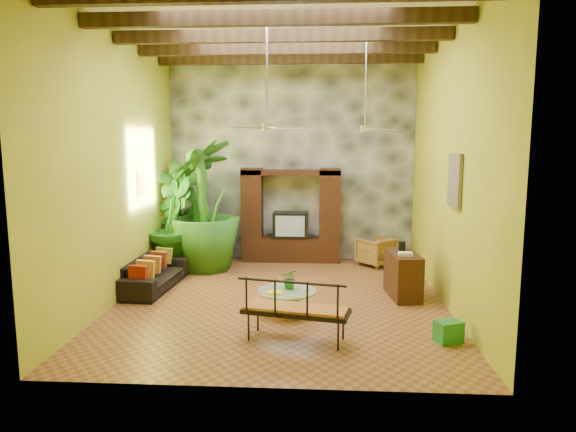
# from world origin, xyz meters

# --- Properties ---
(ground) EXTENTS (7.00, 7.00, 0.00)m
(ground) POSITION_xyz_m (0.00, 0.00, 0.00)
(ground) COLOR brown
(ground) RESTS_ON ground
(ceiling) EXTENTS (6.00, 7.00, 0.02)m
(ceiling) POSITION_xyz_m (0.00, 0.00, 5.00)
(ceiling) COLOR silver
(ceiling) RESTS_ON back_wall
(back_wall) EXTENTS (6.00, 0.02, 5.00)m
(back_wall) POSITION_xyz_m (0.00, 3.50, 2.50)
(back_wall) COLOR #A6A425
(back_wall) RESTS_ON ground
(left_wall) EXTENTS (0.02, 7.00, 5.00)m
(left_wall) POSITION_xyz_m (-3.00, 0.00, 2.50)
(left_wall) COLOR #A6A425
(left_wall) RESTS_ON ground
(right_wall) EXTENTS (0.02, 7.00, 5.00)m
(right_wall) POSITION_xyz_m (3.00, 0.00, 2.50)
(right_wall) COLOR #A6A425
(right_wall) RESTS_ON ground
(stone_accent_wall) EXTENTS (5.98, 0.10, 4.98)m
(stone_accent_wall) POSITION_xyz_m (0.00, 3.44, 2.50)
(stone_accent_wall) COLOR #3A3E42
(stone_accent_wall) RESTS_ON ground
(ceiling_beams) EXTENTS (5.95, 5.36, 0.22)m
(ceiling_beams) POSITION_xyz_m (0.00, 0.00, 4.78)
(ceiling_beams) COLOR #31210F
(ceiling_beams) RESTS_ON ceiling
(entertainment_center) EXTENTS (2.40, 0.55, 2.30)m
(entertainment_center) POSITION_xyz_m (0.00, 3.14, 0.97)
(entertainment_center) COLOR black
(entertainment_center) RESTS_ON ground
(ceiling_fan_front) EXTENTS (1.28, 1.28, 1.86)m
(ceiling_fan_front) POSITION_xyz_m (-0.20, -0.40, 3.40)
(ceiling_fan_front) COLOR #BCBCC1
(ceiling_fan_front) RESTS_ON ceiling
(ceiling_fan_back) EXTENTS (1.28, 1.28, 1.86)m
(ceiling_fan_back) POSITION_xyz_m (1.60, 1.20, 3.40)
(ceiling_fan_back) COLOR #BCBCC1
(ceiling_fan_back) RESTS_ON ceiling
(wall_art_mask) EXTENTS (0.06, 0.32, 0.55)m
(wall_art_mask) POSITION_xyz_m (-2.96, 1.00, 2.10)
(wall_art_mask) COLOR orange
(wall_art_mask) RESTS_ON left_wall
(wall_art_painting) EXTENTS (0.06, 0.70, 0.90)m
(wall_art_painting) POSITION_xyz_m (2.96, -0.60, 2.30)
(wall_art_painting) COLOR navy
(wall_art_painting) RESTS_ON right_wall
(sofa) EXTENTS (0.94, 2.13, 0.61)m
(sofa) POSITION_xyz_m (-2.65, 0.57, 0.30)
(sofa) COLOR black
(sofa) RESTS_ON ground
(wicker_armchair) EXTENTS (1.04, 1.04, 0.68)m
(wicker_armchair) POSITION_xyz_m (2.06, 2.82, 0.34)
(wicker_armchair) COLOR brown
(wicker_armchair) RESTS_ON ground
(tall_plant_a) EXTENTS (1.62, 1.47, 2.54)m
(tall_plant_a) POSITION_xyz_m (-2.61, 2.54, 1.27)
(tall_plant_a) COLOR #286A1B
(tall_plant_a) RESTS_ON ground
(tall_plant_b) EXTENTS (1.19, 1.36, 2.16)m
(tall_plant_b) POSITION_xyz_m (-2.65, 1.91, 1.08)
(tall_plant_b) COLOR #175516
(tall_plant_b) RESTS_ON ground
(tall_plant_c) EXTENTS (2.11, 2.11, 2.99)m
(tall_plant_c) POSITION_xyz_m (-1.94, 2.17, 1.49)
(tall_plant_c) COLOR #27681B
(tall_plant_c) RESTS_ON ground
(coffee_table) EXTENTS (1.02, 1.02, 0.40)m
(coffee_table) POSITION_xyz_m (0.15, -0.74, 0.26)
(coffee_table) COLOR black
(coffee_table) RESTS_ON ground
(centerpiece_plant) EXTENTS (0.38, 0.34, 0.36)m
(centerpiece_plant) POSITION_xyz_m (0.21, -0.63, 0.58)
(centerpiece_plant) COLOR #1B671C
(centerpiece_plant) RESTS_ON coffee_table
(yellow_tray) EXTENTS (0.27, 0.20, 0.03)m
(yellow_tray) POSITION_xyz_m (-0.04, -0.94, 0.41)
(yellow_tray) COLOR yellow
(yellow_tray) RESTS_ON coffee_table
(iron_bench) EXTENTS (1.67, 0.90, 0.57)m
(iron_bench) POSITION_xyz_m (0.37, -2.05, 0.53)
(iron_bench) COLOR black
(iron_bench) RESTS_ON ground
(side_console) EXTENTS (0.61, 1.12, 0.86)m
(side_console) POSITION_xyz_m (2.30, 0.29, 0.43)
(side_console) COLOR #32210F
(side_console) RESTS_ON ground
(green_bin) EXTENTS (0.44, 0.39, 0.32)m
(green_bin) POSITION_xyz_m (2.63, -1.91, 0.16)
(green_bin) COLOR #207A39
(green_bin) RESTS_ON ground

